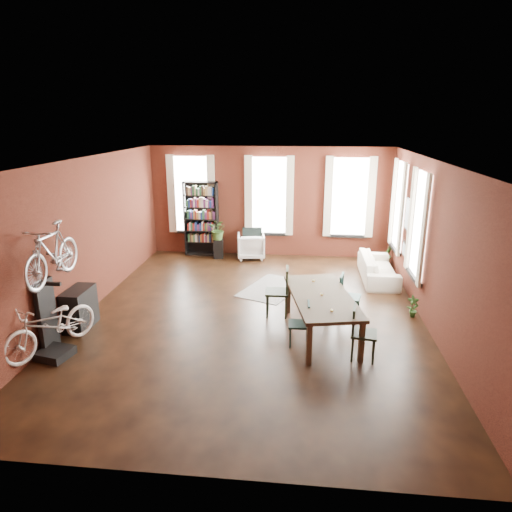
# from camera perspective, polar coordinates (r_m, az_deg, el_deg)

# --- Properties ---
(room) EXTENTS (9.00, 9.04, 3.22)m
(room) POSITION_cam_1_polar(r_m,az_deg,el_deg) (9.52, 1.34, 5.81)
(room) COLOR black
(room) RESTS_ON ground
(dining_table) EXTENTS (1.50, 2.50, 0.80)m
(dining_table) POSITION_cam_1_polar(r_m,az_deg,el_deg) (8.77, 8.10, -7.30)
(dining_table) COLOR #443929
(dining_table) RESTS_ON ground
(dining_chair_a) EXTENTS (0.39, 0.39, 0.82)m
(dining_chair_a) POSITION_cam_1_polar(r_m,az_deg,el_deg) (8.34, 5.40, -8.46)
(dining_chair_a) COLOR #183633
(dining_chair_a) RESTS_ON ground
(dining_chair_b) EXTENTS (0.49, 0.49, 1.03)m
(dining_chair_b) POSITION_cam_1_polar(r_m,az_deg,el_deg) (9.48, 2.62, -4.49)
(dining_chair_b) COLOR black
(dining_chair_b) RESTS_ON ground
(dining_chair_c) EXTENTS (0.49, 0.49, 0.93)m
(dining_chair_c) POSITION_cam_1_polar(r_m,az_deg,el_deg) (8.04, 13.35, -9.40)
(dining_chair_c) COLOR black
(dining_chair_c) RESTS_ON ground
(dining_chair_d) EXTENTS (0.51, 0.51, 0.91)m
(dining_chair_d) POSITION_cam_1_polar(r_m,az_deg,el_deg) (9.56, 11.62, -5.01)
(dining_chair_d) COLOR #193935
(dining_chair_d) RESTS_ON ground
(bookshelf) EXTENTS (1.00, 0.32, 2.20)m
(bookshelf) POSITION_cam_1_polar(r_m,az_deg,el_deg) (13.65, -6.85, 4.65)
(bookshelf) COLOR black
(bookshelf) RESTS_ON ground
(white_armchair) EXTENTS (0.87, 0.83, 0.80)m
(white_armchair) POSITION_cam_1_polar(r_m,az_deg,el_deg) (13.37, -0.63, 1.42)
(white_armchair) COLOR silver
(white_armchair) RESTS_ON ground
(cream_sofa) EXTENTS (0.61, 2.08, 0.81)m
(cream_sofa) POSITION_cam_1_polar(r_m,az_deg,el_deg) (12.00, 15.07, -0.96)
(cream_sofa) COLOR beige
(cream_sofa) RESTS_ON ground
(striped_rug) EXTENTS (1.71, 2.07, 0.01)m
(striped_rug) POSITION_cam_1_polar(r_m,az_deg,el_deg) (11.08, 2.03, -4.05)
(striped_rug) COLOR black
(striped_rug) RESTS_ON ground
(bike_trainer) EXTENTS (0.60, 0.60, 0.15)m
(bike_trainer) POSITION_cam_1_polar(r_m,az_deg,el_deg) (8.75, -23.83, -11.09)
(bike_trainer) COLOR black
(bike_trainer) RESTS_ON ground
(bike_wall_rack) EXTENTS (0.16, 0.60, 1.30)m
(bike_wall_rack) POSITION_cam_1_polar(r_m,az_deg,el_deg) (8.84, -24.66, -6.78)
(bike_wall_rack) COLOR black
(bike_wall_rack) RESTS_ON ground
(console_table) EXTENTS (0.40, 0.80, 0.80)m
(console_table) POSITION_cam_1_polar(r_m,az_deg,el_deg) (9.59, -21.19, -6.14)
(console_table) COLOR black
(console_table) RESTS_ON ground
(plant_stand) EXTENTS (0.31, 0.31, 0.56)m
(plant_stand) POSITION_cam_1_polar(r_m,az_deg,el_deg) (13.45, -4.72, 0.92)
(plant_stand) COLOR black
(plant_stand) RESTS_ON ground
(plant_by_sofa) EXTENTS (0.53, 0.71, 0.28)m
(plant_by_sofa) POSITION_cam_1_polar(r_m,az_deg,el_deg) (13.25, 16.03, -0.57)
(plant_by_sofa) COLOR #264F1F
(plant_by_sofa) RESTS_ON ground
(plant_small) EXTENTS (0.34, 0.50, 0.16)m
(plant_small) POSITION_cam_1_polar(r_m,az_deg,el_deg) (10.06, 18.96, -6.79)
(plant_small) COLOR #2E6327
(plant_small) RESTS_ON ground
(bicycle_floor) EXTENTS (0.94, 1.10, 1.78)m
(bicycle_floor) POSITION_cam_1_polar(r_m,az_deg,el_deg) (8.37, -24.59, -5.22)
(bicycle_floor) COLOR silver
(bicycle_floor) RESTS_ON bike_trainer
(bicycle_hung) EXTENTS (0.47, 1.00, 1.66)m
(bicycle_hung) POSITION_cam_1_polar(r_m,az_deg,el_deg) (8.27, -24.42, 2.54)
(bicycle_hung) COLOR #A5A8AD
(bicycle_hung) RESTS_ON bike_wall_rack
(plant_on_stand) EXTENTS (0.68, 0.72, 0.47)m
(plant_on_stand) POSITION_cam_1_polar(r_m,az_deg,el_deg) (13.31, -4.72, 3.03)
(plant_on_stand) COLOR #385E25
(plant_on_stand) RESTS_ON plant_stand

